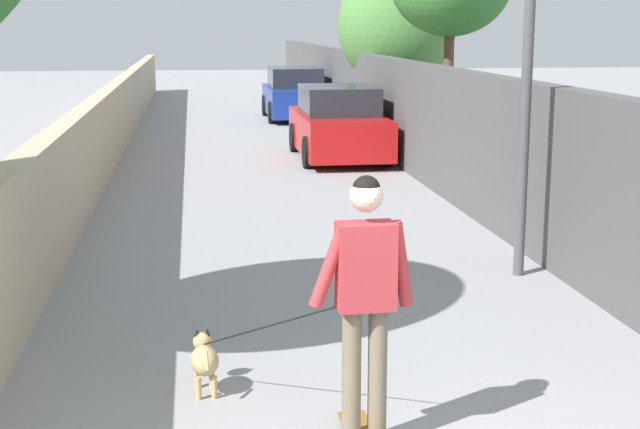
# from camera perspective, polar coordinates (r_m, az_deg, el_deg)

# --- Properties ---
(ground_plane) EXTENTS (80.00, 80.00, 0.00)m
(ground_plane) POSITION_cam_1_polar(r_m,az_deg,el_deg) (18.60, -3.88, 2.92)
(ground_plane) COLOR gray
(wall_left) EXTENTS (48.00, 0.30, 1.54)m
(wall_left) POSITION_cam_1_polar(r_m,az_deg,el_deg) (16.56, -13.70, 4.22)
(wall_left) COLOR tan
(wall_left) RESTS_ON ground
(fence_right) EXTENTS (48.00, 0.30, 2.12)m
(fence_right) POSITION_cam_1_polar(r_m,az_deg,el_deg) (16.97, 6.61, 5.63)
(fence_right) COLOR #4C4C4C
(fence_right) RESTS_ON ground
(tree_right_mid) EXTENTS (3.00, 3.00, 4.36)m
(tree_right_mid) POSITION_cam_1_polar(r_m,az_deg,el_deg) (23.91, 4.76, 11.51)
(tree_right_mid) COLOR brown
(tree_right_mid) RESTS_ON ground
(lamp_post) EXTENTS (0.36, 0.36, 3.87)m
(lamp_post) POSITION_cam_1_polar(r_m,az_deg,el_deg) (10.51, 12.76, 10.62)
(lamp_post) COLOR #4C4C51
(lamp_post) RESTS_ON ground
(person_skateboarder) EXTENTS (0.24, 0.71, 1.79)m
(person_skateboarder) POSITION_cam_1_polar(r_m,az_deg,el_deg) (6.11, 2.82, -4.40)
(person_skateboarder) COLOR #726651
(person_skateboarder) RESTS_ON skateboard
(dog) EXTENTS (1.40, 1.19, 1.06)m
(dog) POSITION_cam_1_polar(r_m,az_deg,el_deg) (7.34, -7.11, -8.80)
(dog) COLOR tan
(dog) RESTS_ON ground
(car_near) EXTENTS (4.00, 1.80, 1.54)m
(car_near) POSITION_cam_1_polar(r_m,az_deg,el_deg) (19.71, 1.15, 5.53)
(car_near) COLOR #B71414
(car_near) RESTS_ON ground
(car_far) EXTENTS (3.81, 1.80, 1.54)m
(car_far) POSITION_cam_1_polar(r_m,az_deg,el_deg) (28.03, -1.55, 7.36)
(car_far) COLOR navy
(car_far) RESTS_ON ground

